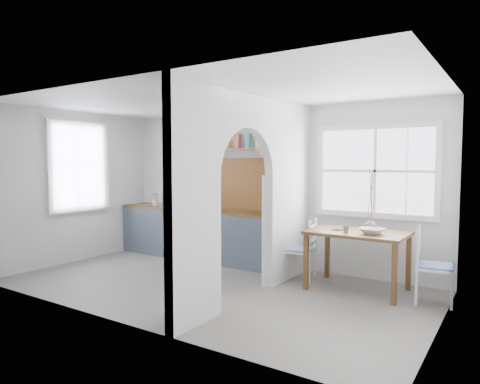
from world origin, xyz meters
The scene contains 26 objects.
floor centered at (0.00, 0.00, 0.00)m, with size 5.80×3.20×0.01m, color gray.
ceiling centered at (0.00, 0.00, 2.60)m, with size 5.80×3.20×0.01m, color silver.
walls centered at (0.00, 0.00, 1.30)m, with size 5.81×3.21×2.60m.
partition centered at (0.70, 0.06, 1.45)m, with size 0.12×3.20×2.60m.
kitchen_window centered at (-2.87, 0.00, 1.65)m, with size 0.10×1.16×1.50m, color white, non-canonical shape.
nook_window centered at (1.80, 1.56, 1.60)m, with size 1.76×0.10×1.30m, color white, non-canonical shape.
counter centered at (-1.13, 1.33, 0.46)m, with size 3.50×0.60×0.90m.
sink centered at (-2.43, 1.30, 0.89)m, with size 0.40×0.40×0.02m, color silver.
backsplash centered at (-0.20, 1.58, 1.35)m, with size 1.65×0.03×0.90m, color brown.
shelf centered at (-0.20, 1.49, 2.01)m, with size 1.75×0.20×0.21m.
pendant_lamp centered at (0.15, 1.15, 1.88)m, with size 0.26×0.26×0.16m, color white.
utensil_rail centered at (0.61, 0.90, 1.45)m, with size 0.02×0.02×0.50m, color silver.
dining_table centered at (1.75, 0.97, 0.40)m, with size 1.28×0.85×0.80m, color brown, non-canonical shape.
chair_left centered at (0.88, 1.01, 0.45)m, with size 0.41×0.41×0.90m, color silver, non-canonical shape.
chair_right centered at (2.72, 0.95, 0.46)m, with size 0.42×0.42×0.93m, color silver, non-canonical shape.
kettle centered at (0.36, 1.23, 1.02)m, with size 0.20×0.16×0.24m, color white, non-canonical shape.
mug_a centered at (-2.22, 1.21, 0.96)m, with size 0.13×0.13×0.12m, color white.
mug_b centered at (-1.72, 1.34, 0.95)m, with size 0.13×0.13×0.10m, color silver.
knife_block centered at (-1.20, 1.46, 1.03)m, with size 0.11×0.16×0.25m, color black.
jar centered at (-1.30, 1.44, 0.98)m, with size 0.10×0.10×0.16m, color tan.
towel_magenta centered at (0.58, 0.98, 0.28)m, with size 0.02×0.03×0.60m, color #C2347D.
towel_orange centered at (0.58, 0.96, 0.25)m, with size 0.02×0.03×0.46m, color gold.
bowl centered at (1.97, 0.86, 0.84)m, with size 0.30×0.30×0.07m, color beige.
table_cup centered at (1.64, 0.81, 0.84)m, with size 0.09×0.09×0.09m, color #5D8659.
plate centered at (1.48, 0.93, 0.81)m, with size 0.15×0.15×0.01m, color black.
vase centered at (1.86, 1.18, 0.88)m, with size 0.16×0.16×0.16m, color #5E4167.
Camera 1 is at (3.53, -4.66, 1.73)m, focal length 32.00 mm.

